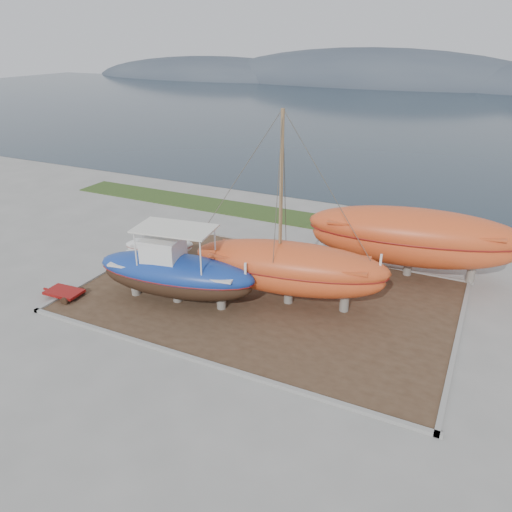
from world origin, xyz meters
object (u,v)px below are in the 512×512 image
at_px(orange_sailboat, 291,213).
at_px(white_dinghy, 160,249).
at_px(blue_caique, 175,265).
at_px(red_trailer, 64,294).
at_px(orange_bare_hull, 411,244).

bearing_deg(orange_sailboat, white_dinghy, 160.58).
height_order(blue_caique, orange_sailboat, orange_sailboat).
height_order(blue_caique, white_dinghy, blue_caique).
bearing_deg(white_dinghy, red_trailer, -128.87).
bearing_deg(red_trailer, blue_caique, 18.65).
bearing_deg(white_dinghy, blue_caique, -69.94).
relative_size(white_dinghy, orange_bare_hull, 0.35).
distance_m(white_dinghy, red_trailer, 6.18).
height_order(white_dinghy, orange_sailboat, orange_sailboat).
height_order(blue_caique, orange_bare_hull, blue_caique).
bearing_deg(orange_sailboat, red_trailer, -166.04).
height_order(white_dinghy, red_trailer, white_dinghy).
relative_size(blue_caique, white_dinghy, 2.04).
relative_size(white_dinghy, red_trailer, 1.47).
relative_size(blue_caique, orange_sailboat, 0.85).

